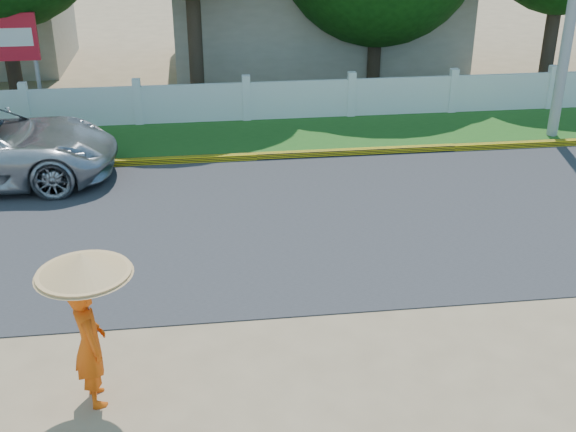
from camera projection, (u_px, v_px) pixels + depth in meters
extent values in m
plane|color=#9E8460|center=(306.00, 355.00, 10.45)|extent=(120.00, 120.00, 0.00)
cube|color=#38383A|center=(272.00, 221.00, 14.49)|extent=(60.00, 7.00, 0.02)
cube|color=#2D601E|center=(251.00, 137.00, 19.19)|extent=(60.00, 3.50, 0.03)
cube|color=yellow|center=(257.00, 157.00, 17.64)|extent=(40.00, 0.18, 0.16)
cube|color=silver|center=(246.00, 102.00, 20.27)|extent=(40.00, 0.10, 1.10)
cube|color=#B7AD99|center=(314.00, 18.00, 26.26)|extent=(10.00, 6.00, 3.20)
imported|color=#E7510C|center=(90.00, 344.00, 9.21)|extent=(0.60, 0.74, 1.76)
cylinder|color=gray|center=(87.00, 299.00, 8.92)|extent=(0.02, 0.02, 1.14)
cone|color=tan|center=(83.00, 264.00, 8.72)|extent=(1.20, 1.20, 0.29)
cylinder|color=gray|center=(39.00, 83.00, 20.40)|extent=(0.12, 0.12, 2.00)
cylinder|color=#473828|center=(9.00, 41.00, 21.56)|extent=(0.44, 0.44, 3.65)
cylinder|color=#473828|center=(375.00, 42.00, 23.79)|extent=(0.44, 0.44, 2.70)
cylinder|color=#473828|center=(551.00, 34.00, 23.22)|extent=(0.44, 0.44, 3.36)
cylinder|color=#473828|center=(194.00, 28.00, 21.79)|extent=(0.44, 0.44, 4.28)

